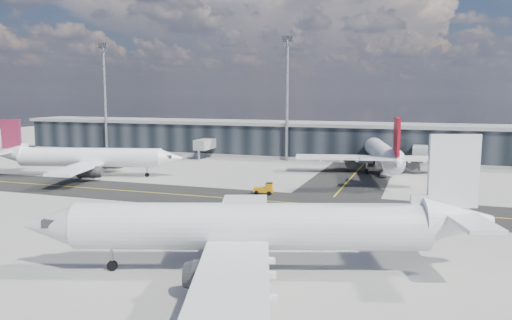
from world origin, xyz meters
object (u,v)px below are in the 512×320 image
at_px(baggage_tug, 265,189).
at_px(service_van, 388,173).
at_px(airliner_near, 258,227).
at_px(airliner_redtail, 382,154).
at_px(airliner_af, 88,158).

height_order(baggage_tug, service_van, baggage_tug).
bearing_deg(service_van, airliner_near, -92.38).
bearing_deg(airliner_near, baggage_tug, -1.40).
relative_size(airliner_redtail, baggage_tug, 12.69).
xyz_separation_m(airliner_redtail, airliner_near, (-5.74, -59.55, 0.15)).
height_order(airliner_redtail, airliner_near, airliner_near).
distance_m(airliner_af, baggage_tug, 38.19).
bearing_deg(baggage_tug, airliner_near, 10.71).
bearing_deg(airliner_af, service_van, 94.28).
bearing_deg(airliner_af, airliner_redtail, 97.17).
xyz_separation_m(airliner_af, service_van, (54.54, 18.48, -2.91)).
distance_m(airliner_redtail, service_van, 4.35).
relative_size(airliner_near, baggage_tug, 12.96).
height_order(airliner_near, service_van, airliner_near).
bearing_deg(baggage_tug, service_van, 139.15).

